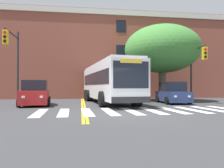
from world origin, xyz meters
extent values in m
plane|color=#38383A|center=(0.00, 0.00, 0.00)|extent=(120.00, 120.00, 0.00)
cube|color=white|center=(-4.52, 1.39, 0.00)|extent=(0.68, 3.81, 0.01)
cube|color=white|center=(-3.30, 1.44, 0.00)|extent=(0.68, 3.81, 0.01)
cube|color=white|center=(-2.07, 1.49, 0.00)|extent=(0.68, 3.81, 0.01)
cube|color=white|center=(-0.85, 1.54, 0.00)|extent=(0.68, 3.81, 0.01)
cube|color=white|center=(0.37, 1.59, 0.00)|extent=(0.68, 3.81, 0.01)
cube|color=white|center=(1.59, 1.64, 0.00)|extent=(0.68, 3.81, 0.01)
cube|color=white|center=(2.82, 1.69, 0.00)|extent=(0.68, 3.81, 0.01)
cube|color=white|center=(4.04, 1.75, 0.00)|extent=(0.68, 3.81, 0.01)
cube|color=white|center=(5.26, 1.80, 0.00)|extent=(0.68, 3.81, 0.01)
cube|color=gold|center=(-2.31, 15.62, 0.00)|extent=(0.12, 36.00, 0.01)
cube|color=gold|center=(-2.15, 15.62, 0.00)|extent=(0.12, 36.00, 0.01)
cube|color=white|center=(-0.19, 7.65, 1.74)|extent=(3.75, 11.48, 2.65)
cube|color=black|center=(1.02, 7.79, 2.00)|extent=(1.26, 10.30, 0.95)
cube|color=black|center=(-1.40, 7.50, 2.00)|extent=(1.26, 10.30, 0.95)
cube|color=black|center=(0.49, 2.04, 2.05)|extent=(2.17, 0.28, 1.59)
cube|color=yellow|center=(0.49, 2.04, 2.85)|extent=(1.33, 0.19, 0.24)
cube|color=#232326|center=(0.49, 2.01, 0.59)|extent=(2.37, 0.38, 0.36)
cube|color=silver|center=(-0.19, 7.65, 3.14)|extent=(3.55, 11.01, 0.16)
cylinder|color=black|center=(1.38, 4.32, 0.53)|extent=(0.68, 1.12, 1.06)
cylinder|color=black|center=(-0.92, 4.04, 0.53)|extent=(0.68, 1.12, 1.06)
cylinder|color=black|center=(0.66, 10.30, 0.53)|extent=(0.68, 1.12, 1.06)
cylinder|color=black|center=(-1.64, 10.03, 0.53)|extent=(0.68, 1.12, 1.06)
cylinder|color=black|center=(0.53, 11.40, 0.53)|extent=(0.68, 1.12, 1.06)
cylinder|color=black|center=(-1.77, 11.12, 0.53)|extent=(0.68, 1.12, 1.06)
cube|color=#AD1E1E|center=(-5.67, 6.03, 0.62)|extent=(2.24, 4.21, 0.91)
cube|color=black|center=(-5.67, 6.07, 1.44)|extent=(1.86, 2.39, 0.73)
cube|color=white|center=(-4.90, 4.07, 0.71)|extent=(0.20, 0.06, 0.14)
cube|color=white|center=(-5.97, 3.95, 0.71)|extent=(0.20, 0.06, 0.14)
cylinder|color=black|center=(-4.61, 4.90, 0.30)|extent=(0.29, 0.62, 0.60)
cylinder|color=black|center=(-6.44, 4.69, 0.30)|extent=(0.29, 0.62, 0.60)
cylinder|color=black|center=(-4.89, 7.38, 0.30)|extent=(0.29, 0.62, 0.60)
cylinder|color=black|center=(-6.72, 7.17, 0.30)|extent=(0.29, 0.62, 0.60)
cube|color=navy|center=(4.99, 6.55, 0.57)|extent=(1.89, 3.80, 0.80)
cube|color=black|center=(4.99, 6.59, 1.35)|extent=(1.65, 2.12, 0.77)
cube|color=white|center=(5.43, 4.64, 0.65)|extent=(0.20, 0.05, 0.14)
cube|color=white|center=(4.39, 4.69, 0.65)|extent=(0.20, 0.05, 0.14)
cylinder|color=black|center=(5.83, 5.36, 0.30)|extent=(0.25, 0.61, 0.60)
cylinder|color=black|center=(4.05, 5.43, 0.30)|extent=(0.25, 0.61, 0.60)
cylinder|color=black|center=(5.92, 7.67, 0.30)|extent=(0.25, 0.61, 0.60)
cylinder|color=black|center=(4.15, 7.74, 0.30)|extent=(0.25, 0.61, 0.60)
cylinder|color=#28282D|center=(7.38, 8.00, 2.54)|extent=(0.16, 0.16, 5.07)
cylinder|color=#28282D|center=(7.26, 6.67, 4.56)|extent=(0.33, 2.66, 0.11)
cube|color=yellow|center=(7.16, 5.50, 3.96)|extent=(0.36, 0.31, 1.00)
cylinder|color=red|center=(7.15, 5.35, 4.26)|extent=(0.22, 0.05, 0.22)
cylinder|color=black|center=(7.15, 5.35, 3.96)|extent=(0.22, 0.05, 0.22)
cylinder|color=black|center=(7.15, 5.35, 3.66)|extent=(0.22, 0.05, 0.22)
cylinder|color=#28282D|center=(-7.67, 8.94, 2.99)|extent=(0.16, 0.16, 5.97)
cylinder|color=#28282D|center=(-7.65, 7.28, 5.42)|extent=(0.14, 3.31, 0.11)
cube|color=yellow|center=(-7.64, 5.78, 4.82)|extent=(0.34, 0.28, 1.00)
cylinder|color=red|center=(-7.63, 5.63, 5.12)|extent=(0.22, 0.03, 0.22)
cylinder|color=black|center=(-7.63, 5.63, 4.82)|extent=(0.22, 0.03, 0.22)
cylinder|color=black|center=(-7.63, 5.63, 4.52)|extent=(0.22, 0.03, 0.22)
cylinder|color=brown|center=(5.18, 9.33, 1.50)|extent=(0.68, 0.68, 3.00)
ellipsoid|color=#428438|center=(5.18, 9.33, 4.89)|extent=(9.85, 9.83, 4.46)
cube|color=brown|center=(2.14, 18.37, 5.13)|extent=(36.93, 8.26, 10.25)
cube|color=beige|center=(2.14, 14.16, 9.85)|extent=(36.93, 0.16, 0.60)
cube|color=black|center=(2.14, 14.21, 2.56)|extent=(1.10, 0.06, 1.40)
cube|color=black|center=(2.14, 14.21, 5.43)|extent=(1.10, 0.06, 1.40)
cube|color=black|center=(2.14, 14.21, 8.31)|extent=(1.10, 0.06, 1.40)
camera|label=1|loc=(-2.40, -10.31, 1.36)|focal=35.00mm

